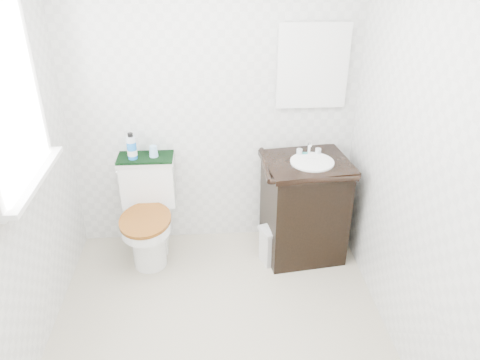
{
  "coord_description": "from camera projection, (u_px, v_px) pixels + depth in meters",
  "views": [
    {
      "loc": [
        -0.01,
        -2.15,
        2.32
      ],
      "look_at": [
        0.18,
        0.75,
        0.76
      ],
      "focal_mm": 35.0,
      "sensor_mm": 36.0,
      "label": 1
    }
  ],
  "objects": [
    {
      "name": "towel",
      "position": [
        145.0,
        157.0,
        3.54
      ],
      "size": [
        0.42,
        0.22,
        0.02
      ],
      "primitive_type": "cube",
      "color": "black",
      "rests_on": "toilet"
    },
    {
      "name": "vanity",
      "position": [
        304.0,
        206.0,
        3.62
      ],
      "size": [
        0.68,
        0.61,
        0.92
      ],
      "color": "black",
      "rests_on": "floor"
    },
    {
      "name": "trash_bin",
      "position": [
        274.0,
        244.0,
        3.65
      ],
      "size": [
        0.26,
        0.23,
        0.31
      ],
      "color": "silver",
      "rests_on": "floor"
    },
    {
      "name": "cup",
      "position": [
        154.0,
        151.0,
        3.52
      ],
      "size": [
        0.07,
        0.07,
        0.09
      ],
      "primitive_type": "cone",
      "color": "#90C2EB",
      "rests_on": "towel"
    },
    {
      "name": "window",
      "position": [
        6.0,
        99.0,
        2.41
      ],
      "size": [
        0.02,
        0.7,
        0.9
      ],
      "primitive_type": "cube",
      "color": "white",
      "rests_on": "wall_left"
    },
    {
      "name": "floor",
      "position": [
        220.0,
        341.0,
        2.99
      ],
      "size": [
        2.4,
        2.4,
        0.0
      ],
      "primitive_type": "plane",
      "color": "beige",
      "rests_on": "ground"
    },
    {
      "name": "wall_back",
      "position": [
        212.0,
        100.0,
        3.48
      ],
      "size": [
        2.4,
        0.0,
        2.4
      ],
      "primitive_type": "plane",
      "rotation": [
        1.57,
        0.0,
        0.0
      ],
      "color": "silver",
      "rests_on": "ground"
    },
    {
      "name": "wall_right",
      "position": [
        422.0,
        169.0,
        2.49
      ],
      "size": [
        0.0,
        2.4,
        2.4
      ],
      "primitive_type": "plane",
      "rotation": [
        1.57,
        0.0,
        -1.57
      ],
      "color": "silver",
      "rests_on": "ground"
    },
    {
      "name": "soap_bar",
      "position": [
        304.0,
        153.0,
        3.53
      ],
      "size": [
        0.07,
        0.05,
        0.02
      ],
      "primitive_type": "ellipsoid",
      "color": "#1B827F",
      "rests_on": "vanity"
    },
    {
      "name": "mirror",
      "position": [
        313.0,
        66.0,
        3.38
      ],
      "size": [
        0.5,
        0.02,
        0.6
      ],
      "primitive_type": "cube",
      "color": "silver",
      "rests_on": "wall_back"
    },
    {
      "name": "mouthwash_bottle",
      "position": [
        132.0,
        147.0,
        3.46
      ],
      "size": [
        0.07,
        0.07,
        0.2
      ],
      "color": "blue",
      "rests_on": "towel"
    },
    {
      "name": "toilet",
      "position": [
        149.0,
        216.0,
        3.65
      ],
      "size": [
        0.43,
        0.62,
        0.79
      ],
      "color": "white",
      "rests_on": "floor"
    }
  ]
}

